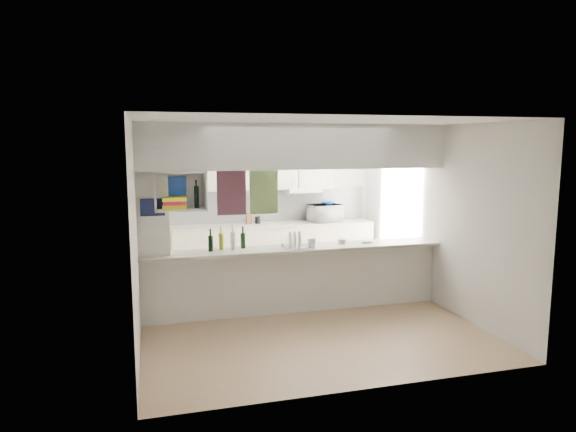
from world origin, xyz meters
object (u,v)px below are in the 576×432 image
object	(u,v)px
bowl	(328,203)
wine_bottles	(227,241)
microwave	(325,213)
dish_rack	(298,241)

from	to	relation	value
bowl	wine_bottles	xyz separation A→B (m)	(-2.13, -1.96, -0.22)
microwave	bowl	size ratio (longest dim) A/B	2.47
dish_rack	wine_bottles	bearing A→B (deg)	-178.34
bowl	wine_bottles	distance (m)	2.90
microwave	wine_bottles	xyz separation A→B (m)	(-2.10, -1.99, -0.04)
dish_rack	wine_bottles	size ratio (longest dim) A/B	0.91
bowl	dish_rack	bearing A→B (deg)	-119.71
dish_rack	microwave	bearing A→B (deg)	67.66
microwave	bowl	xyz separation A→B (m)	(0.03, -0.04, 0.19)
wine_bottles	dish_rack	bearing A→B (deg)	-4.58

